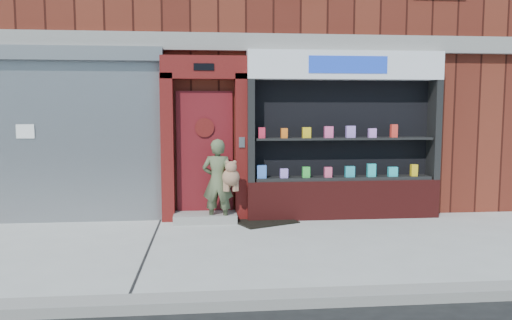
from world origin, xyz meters
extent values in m
plane|color=#9E9E99|center=(0.00, 0.00, 0.00)|extent=(80.00, 80.00, 0.00)
cube|color=gray|center=(0.00, -2.15, 0.06)|extent=(60.00, 0.30, 0.12)
cube|color=#4C1911|center=(0.00, 6.00, 4.00)|extent=(12.00, 8.00, 8.00)
cube|color=gray|center=(0.00, 1.92, 3.15)|extent=(12.00, 0.16, 0.30)
cube|color=gray|center=(-3.00, 1.94, 1.40)|extent=(3.00, 0.10, 2.80)
cube|color=slate|center=(-3.00, 1.88, 2.92)|extent=(3.10, 0.30, 0.24)
cube|color=white|center=(-3.80, 1.88, 1.60)|extent=(0.30, 0.01, 0.24)
cube|color=#4E0E0D|center=(-1.40, 1.86, 1.30)|extent=(0.22, 0.28, 2.60)
cube|color=#4E0E0D|center=(-0.10, 1.86, 1.30)|extent=(0.22, 0.28, 2.60)
cube|color=#4E0E0D|center=(-0.75, 1.86, 2.70)|extent=(1.50, 0.28, 0.40)
cube|color=black|center=(-0.75, 1.71, 2.70)|extent=(0.35, 0.01, 0.12)
cube|color=#591015|center=(-0.75, 1.97, 1.20)|extent=(1.00, 0.06, 2.20)
cylinder|color=black|center=(-0.75, 1.93, 1.65)|extent=(0.28, 0.02, 0.28)
cylinder|color=#4E0E0D|center=(-0.75, 1.92, 1.65)|extent=(0.34, 0.02, 0.34)
cube|color=gray|center=(-0.75, 1.70, 0.07)|extent=(1.10, 0.55, 0.15)
cube|color=slate|center=(-0.10, 1.71, 1.40)|extent=(0.10, 0.02, 0.18)
cube|color=#501412|center=(1.75, 1.80, 0.35)|extent=(3.50, 0.40, 0.70)
cube|color=black|center=(0.06, 1.80, 1.60)|extent=(0.12, 0.40, 1.80)
cube|color=black|center=(3.44, 1.80, 1.60)|extent=(0.12, 0.40, 1.80)
cube|color=black|center=(1.75, 1.99, 1.60)|extent=(3.30, 0.03, 1.80)
cube|color=black|center=(1.75, 1.80, 0.73)|extent=(3.20, 0.36, 0.06)
cube|color=black|center=(1.75, 1.80, 1.45)|extent=(3.20, 0.36, 0.04)
cube|color=white|center=(1.75, 1.80, 2.75)|extent=(3.50, 0.40, 0.50)
cube|color=blue|center=(1.75, 1.59, 2.75)|extent=(1.40, 0.01, 0.30)
cube|color=#3E70D5|center=(0.25, 1.72, 0.87)|extent=(0.16, 0.09, 0.23)
cube|color=#A27EE4|center=(0.65, 1.72, 0.84)|extent=(0.14, 0.09, 0.16)
cube|color=green|center=(1.05, 1.72, 0.86)|extent=(0.13, 0.09, 0.19)
cube|color=#DA4870|center=(1.45, 1.72, 0.85)|extent=(0.13, 0.09, 0.18)
cube|color=teal|center=(1.85, 1.72, 0.86)|extent=(0.17, 0.09, 0.19)
cube|color=#24B1B4|center=(2.25, 1.72, 0.88)|extent=(0.15, 0.09, 0.23)
cube|color=#26B3C0|center=(2.65, 1.72, 0.85)|extent=(0.16, 0.09, 0.17)
cube|color=gold|center=(3.05, 1.72, 0.87)|extent=(0.12, 0.09, 0.21)
cube|color=red|center=(0.25, 1.72, 1.56)|extent=(0.11, 0.09, 0.19)
cube|color=orange|center=(0.65, 1.72, 1.56)|extent=(0.11, 0.09, 0.17)
cube|color=gold|center=(1.05, 1.72, 1.56)|extent=(0.15, 0.09, 0.19)
cube|color=#E94D8A|center=(1.45, 1.72, 1.57)|extent=(0.15, 0.09, 0.20)
cube|color=#9F78D9|center=(1.85, 1.72, 1.58)|extent=(0.16, 0.09, 0.21)
cube|color=#C982EB|center=(2.25, 1.72, 1.55)|extent=(0.13, 0.09, 0.16)
cube|color=red|center=(2.65, 1.72, 1.59)|extent=(0.11, 0.09, 0.23)
imported|color=#4D593A|center=(-0.53, 1.55, 0.74)|extent=(0.60, 0.45, 1.47)
sphere|color=#8A5F45|center=(-0.31, 1.41, 0.83)|extent=(0.30, 0.30, 0.30)
sphere|color=#8A5F45|center=(-0.31, 1.36, 1.01)|extent=(0.20, 0.20, 0.20)
sphere|color=#8A5F45|center=(-0.37, 1.36, 1.09)|extent=(0.07, 0.07, 0.07)
sphere|color=#8A5F45|center=(-0.25, 1.36, 1.09)|extent=(0.07, 0.07, 0.07)
cylinder|color=#8A5F45|center=(-0.41, 1.41, 0.68)|extent=(0.07, 0.07, 0.18)
cylinder|color=#8A5F45|center=(-0.21, 1.41, 0.68)|extent=(0.07, 0.07, 0.18)
cylinder|color=#8A5F45|center=(-0.37, 1.39, 0.68)|extent=(0.07, 0.07, 0.18)
cylinder|color=#8A5F45|center=(-0.25, 1.39, 0.68)|extent=(0.07, 0.07, 0.18)
cube|color=black|center=(0.30, 1.55, 0.01)|extent=(1.19, 1.04, 0.02)
camera|label=1|loc=(-0.70, -6.99, 1.99)|focal=35.00mm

